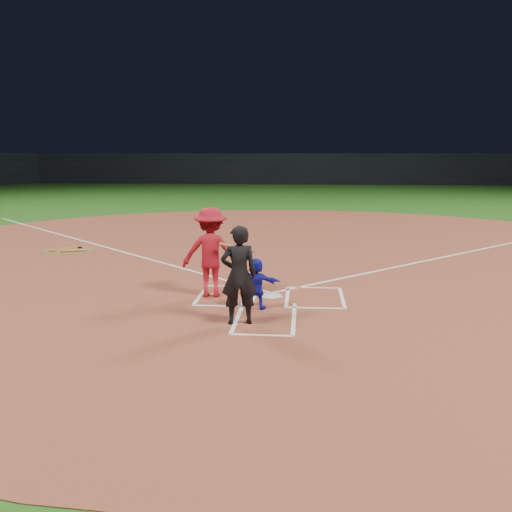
# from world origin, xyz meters

# --- Properties ---
(ground) EXTENTS (120.00, 120.00, 0.00)m
(ground) POSITION_xyz_m (0.00, 0.00, 0.00)
(ground) COLOR #1A4D13
(ground) RESTS_ON ground
(home_plate_dirt) EXTENTS (28.00, 28.00, 0.01)m
(home_plate_dirt) POSITION_xyz_m (0.00, 6.00, 0.01)
(home_plate_dirt) COLOR brown
(home_plate_dirt) RESTS_ON ground
(stadium_wall_far) EXTENTS (80.00, 1.20, 3.20)m
(stadium_wall_far) POSITION_xyz_m (0.00, 48.00, 1.60)
(stadium_wall_far) COLOR black
(stadium_wall_far) RESTS_ON ground
(home_plate) EXTENTS (0.60, 0.60, 0.02)m
(home_plate) POSITION_xyz_m (0.00, 0.00, 0.02)
(home_plate) COLOR silver
(home_plate) RESTS_ON home_plate_dirt
(on_deck_circle) EXTENTS (1.70, 1.70, 0.01)m
(on_deck_circle) POSITION_xyz_m (-7.04, 5.60, 0.02)
(on_deck_circle) COLOR brown
(on_deck_circle) RESTS_ON home_plate_dirt
(on_deck_logo) EXTENTS (0.80, 0.80, 0.00)m
(on_deck_logo) POSITION_xyz_m (-7.04, 5.60, 0.02)
(on_deck_logo) COLOR yellow
(on_deck_logo) RESTS_ON on_deck_circle
(on_deck_bat_a) EXTENTS (0.52, 0.74, 0.06)m
(on_deck_bat_a) POSITION_xyz_m (-6.89, 5.85, 0.05)
(on_deck_bat_a) COLOR #AA713E
(on_deck_bat_a) RESTS_ON on_deck_circle
(on_deck_bat_b) EXTENTS (0.61, 0.67, 0.06)m
(on_deck_bat_b) POSITION_xyz_m (-7.24, 5.50, 0.05)
(on_deck_bat_b) COLOR #8F5D34
(on_deck_bat_b) RESTS_ON on_deck_circle
(on_deck_bat_c) EXTENTS (0.80, 0.39, 0.06)m
(on_deck_bat_c) POSITION_xyz_m (-6.74, 5.30, 0.05)
(on_deck_bat_c) COLOR brown
(on_deck_bat_c) RESTS_ON on_deck_circle
(bat_weight_donut) EXTENTS (0.19, 0.19, 0.05)m
(bat_weight_donut) POSITION_xyz_m (-6.84, 6.00, 0.05)
(bat_weight_donut) COLOR black
(bat_weight_donut) RESTS_ON on_deck_circle
(catcher) EXTENTS (1.01, 0.37, 1.07)m
(catcher) POSITION_xyz_m (-0.25, -1.07, 0.55)
(catcher) COLOR #161BB5
(catcher) RESTS_ON home_plate_dirt
(umpire) EXTENTS (0.77, 0.60, 1.87)m
(umpire) POSITION_xyz_m (-0.48, -2.11, 0.95)
(umpire) COLOR black
(umpire) RESTS_ON home_plate_dirt
(chalk_markings) EXTENTS (28.35, 17.32, 0.01)m
(chalk_markings) POSITION_xyz_m (0.00, 5.29, 0.01)
(chalk_markings) COLOR white
(chalk_markings) RESTS_ON home_plate_dirt
(batter_at_plate) EXTENTS (1.65, 0.80, 2.00)m
(batter_at_plate) POSITION_xyz_m (-1.33, -0.07, 1.01)
(batter_at_plate) COLOR #A61221
(batter_at_plate) RESTS_ON home_plate_dirt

